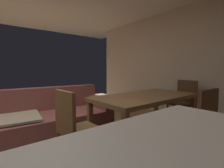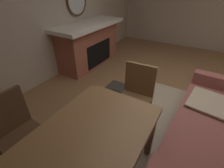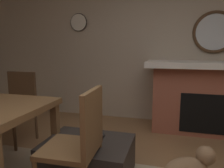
# 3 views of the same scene
# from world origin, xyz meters

# --- Properties ---
(floor) EXTENTS (8.56, 8.56, 0.00)m
(floor) POSITION_xyz_m (0.00, 0.00, 0.00)
(floor) COLOR olive
(wall_back_fireplace_side) EXTENTS (7.54, 0.12, 2.64)m
(wall_back_fireplace_side) POSITION_xyz_m (0.00, -2.65, 1.32)
(wall_back_fireplace_side) COLOR #B7A893
(wall_back_fireplace_side) RESTS_ON ground
(wall_left) EXTENTS (0.12, 5.70, 2.64)m
(wall_left) POSITION_xyz_m (-3.57, 0.00, 1.32)
(wall_left) COLOR #B7A893
(wall_left) RESTS_ON ground
(area_rug) EXTENTS (2.60, 2.00, 0.01)m
(area_rug) POSITION_xyz_m (0.63, -0.05, 0.01)
(area_rug) COLOR tan
(area_rug) RESTS_ON ground
(fireplace) EXTENTS (1.96, 0.76, 1.06)m
(fireplace) POSITION_xyz_m (-0.73, -2.28, 0.53)
(fireplace) COLOR #9E5642
(fireplace) RESTS_ON ground
(round_wall_mirror) EXTENTS (0.65, 0.05, 0.65)m
(round_wall_mirror) POSITION_xyz_m (-0.73, -2.56, 1.49)
(round_wall_mirror) COLOR #4C331E
(couch) EXTENTS (2.15, 1.04, 0.83)m
(couch) POSITION_xyz_m (0.59, 0.67, 0.30)
(couch) COLOR #8C4C47
(couch) RESTS_ON ground
(ottoman_coffee_table) EXTENTS (0.82, 0.60, 0.37)m
(ottoman_coffee_table) POSITION_xyz_m (0.63, -0.71, 0.19)
(ottoman_coffee_table) COLOR #2D2826
(ottoman_coffee_table) RESTS_ON ground
(tv_remote) EXTENTS (0.06, 0.16, 0.02)m
(tv_remote) POSITION_xyz_m (0.54, -0.79, 0.38)
(tv_remote) COLOR black
(tv_remote) RESTS_ON ottoman_coffee_table
(dining_table) EXTENTS (1.79, 0.91, 0.74)m
(dining_table) POSITION_xyz_m (1.87, -0.42, 0.67)
(dining_table) COLOR brown
(dining_table) RESTS_ON ground
(dining_chair_south) EXTENTS (0.46, 0.46, 0.93)m
(dining_chair_south) POSITION_xyz_m (1.86, -1.27, 0.52)
(dining_chair_south) COLOR #513823
(dining_chair_south) RESTS_ON ground
(dining_chair_west) EXTENTS (0.46, 0.46, 0.93)m
(dining_chair_west) POSITION_xyz_m (0.58, -0.43, 0.52)
(dining_chair_west) COLOR brown
(dining_chair_west) RESTS_ON ground
(small_dog) EXTENTS (0.48, 0.38, 0.33)m
(small_dog) POSITION_xyz_m (-0.31, -0.81, 0.19)
(small_dog) COLOR #8C6B4C
(small_dog) RESTS_ON ground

